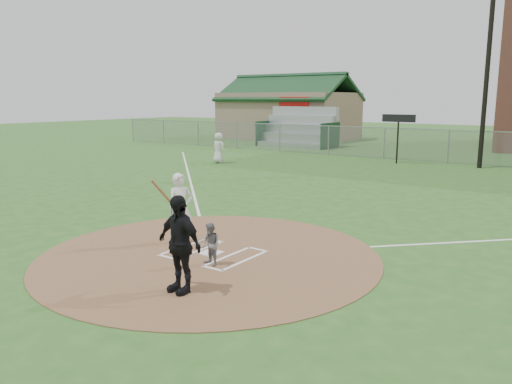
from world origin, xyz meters
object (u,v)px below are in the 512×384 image
Objects in this scene: catcher at (211,245)px; umpire at (179,244)px; batter_at_plate at (181,208)px; home_plate at (211,253)px; ondeck_player at (219,148)px.

catcher is 1.73m from umpire.
umpire reaches higher than catcher.
umpire reaches higher than batter_at_plate.
home_plate is 1.61m from batter_at_plate.
batter_at_plate is (-1.29, 0.29, 0.93)m from home_plate.
batter_at_plate is (10.05, -13.80, 0.05)m from ondeck_player.
batter_at_plate reaches higher than ondeck_player.
catcher is 18.99m from ondeck_player.
ondeck_player is 17.07m from batter_at_plate.
ondeck_player is at bearing 142.15° from catcher.
umpire is (1.11, -2.25, 0.97)m from home_plate.
ondeck_player is (-11.92, 14.77, 0.39)m from catcher.
ondeck_player reaches higher than home_plate.
home_plate is 18.11m from ondeck_player.
umpire is 1.05× the size of batter_at_plate.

